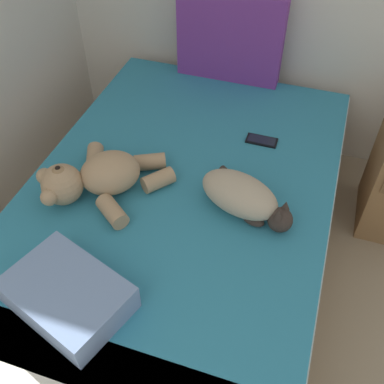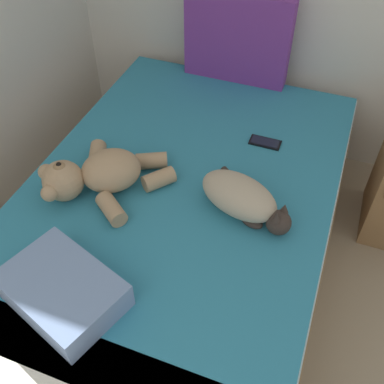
{
  "view_description": "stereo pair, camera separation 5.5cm",
  "coord_description": "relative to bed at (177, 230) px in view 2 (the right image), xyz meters",
  "views": [
    {
      "loc": [
        1.51,
        1.54,
        1.87
      ],
      "look_at": [
        1.09,
        2.8,
        0.51
      ],
      "focal_mm": 42.3,
      "sensor_mm": 36.0,
      "label": 1
    },
    {
      "loc": [
        1.56,
        1.55,
        1.87
      ],
      "look_at": [
        1.09,
        2.8,
        0.51
      ],
      "focal_mm": 42.3,
      "sensor_mm": 36.0,
      "label": 2
    }
  ],
  "objects": [
    {
      "name": "cell_phone",
      "position": [
        0.27,
        0.45,
        0.25
      ],
      "size": [
        0.15,
        0.07,
        0.01
      ],
      "color": "black",
      "rests_on": "bed"
    },
    {
      "name": "patterned_cushion",
      "position": [
        -0.03,
        0.96,
        0.49
      ],
      "size": [
        0.57,
        0.1,
        0.48
      ],
      "color": "#72338C",
      "rests_on": "bed"
    },
    {
      "name": "bed",
      "position": [
        0.0,
        0.0,
        0.0
      ],
      "size": [
        1.34,
        2.06,
        0.49
      ],
      "color": "olive",
      "rests_on": "ground_plane"
    },
    {
      "name": "throw_pillow",
      "position": [
        -0.16,
        -0.61,
        0.3
      ],
      "size": [
        0.47,
        0.39,
        0.11
      ],
      "primitive_type": "cube",
      "rotation": [
        0.0,
        0.0,
        -0.33
      ],
      "color": "#728CB7",
      "rests_on": "bed"
    },
    {
      "name": "teddy_bear",
      "position": [
        -0.31,
        -0.09,
        0.33
      ],
      "size": [
        0.53,
        0.47,
        0.18
      ],
      "color": "tan",
      "rests_on": "bed"
    },
    {
      "name": "cat",
      "position": [
        0.29,
        0.0,
        0.32
      ],
      "size": [
        0.42,
        0.35,
        0.15
      ],
      "color": "tan",
      "rests_on": "bed"
    }
  ]
}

